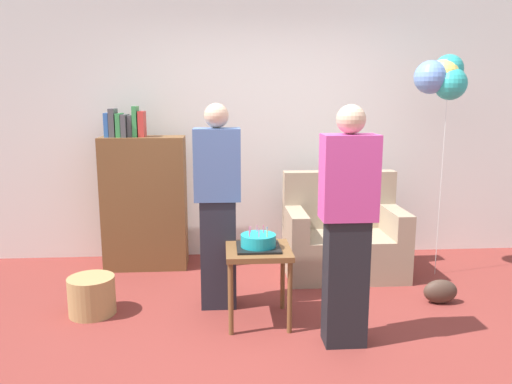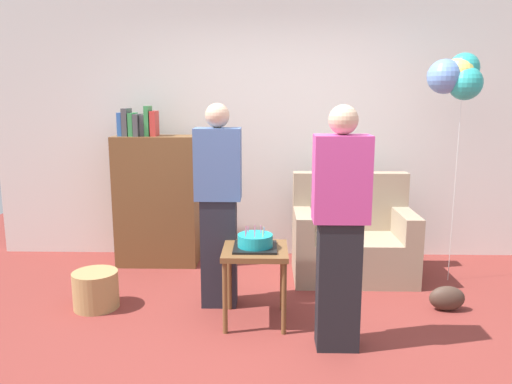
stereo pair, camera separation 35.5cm
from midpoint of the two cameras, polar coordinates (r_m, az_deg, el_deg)
The scene contains 11 objects.
ground_plane at distance 3.64m, azimuth 1.29°, elevation -16.61°, with size 8.00×8.00×0.00m, color maroon.
wall_back at distance 5.29m, azimuth -0.69°, elevation 7.26°, with size 6.00×0.10×2.70m, color silver.
couch at distance 4.86m, azimuth 7.79°, elevation -5.27°, with size 1.10×0.70×0.96m.
bookshelf at distance 5.06m, azimuth -14.60°, elevation -0.89°, with size 0.80×0.36×1.59m.
side_table at distance 3.75m, azimuth -2.47°, elevation -7.71°, with size 0.48×0.48×0.57m.
birthday_cake at distance 3.71m, azimuth -2.49°, elevation -5.72°, with size 0.32×0.32×0.17m.
person_blowing_candles at distance 3.96m, azimuth -6.96°, elevation -1.60°, with size 0.36×0.22×1.63m.
person_holding_cake at distance 3.34m, azimuth 7.38°, elevation -3.91°, with size 0.36×0.22×1.63m.
wicker_basket at distance 4.24m, azimuth -20.56°, elevation -11.03°, with size 0.36×0.36×0.30m, color #A88451.
handbag at distance 4.40m, azimuth 18.09°, elevation -10.76°, with size 0.28×0.14×0.20m, color #473328.
balloon_bunch at distance 4.87m, azimuth 18.56°, elevation 12.36°, with size 0.47×0.35×2.06m.
Camera 1 is at (-0.48, -3.21, 1.68)m, focal length 35.12 mm.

